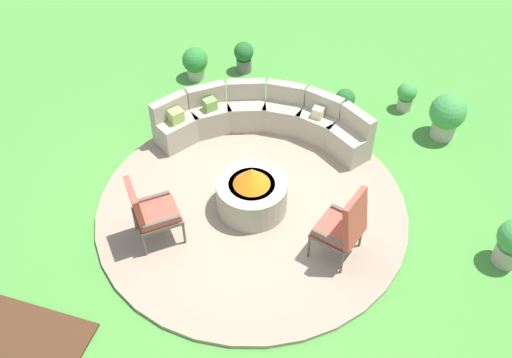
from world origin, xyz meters
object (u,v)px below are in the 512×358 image
curved_stone_bench (263,120)px  potted_plant_2 (244,56)px  potted_plant_4 (406,95)px  lounge_chair_front_left (149,211)px  potted_plant_3 (195,62)px  potted_plant_0 (344,104)px  potted_plant_5 (447,115)px  lounge_chair_front_right (344,225)px  fire_pit (252,193)px

curved_stone_bench → potted_plant_2: curved_stone_bench is taller
potted_plant_2 → potted_plant_4: bearing=-5.0°
potted_plant_2 → potted_plant_4: 3.06m
lounge_chair_front_left → potted_plant_3: (-0.90, 3.85, -0.28)m
lounge_chair_front_left → potted_plant_0: bearing=109.9°
potted_plant_3 → potted_plant_4: (3.83, 0.21, -0.04)m
potted_plant_0 → potted_plant_5: bearing=2.7°
potted_plant_5 → potted_plant_2: bearing=167.7°
lounge_chair_front_right → potted_plant_0: 3.00m
curved_stone_bench → potted_plant_5: 2.99m
curved_stone_bench → potted_plant_2: size_ratio=5.76×
curved_stone_bench → lounge_chair_front_right: 2.71m
curved_stone_bench → potted_plant_3: (-1.69, 1.29, -0.05)m
lounge_chair_front_right → potted_plant_0: size_ratio=1.87×
lounge_chair_front_left → potted_plant_0: size_ratio=1.75×
potted_plant_5 → fire_pit: bearing=-134.4°
curved_stone_bench → potted_plant_3: size_ratio=5.67×
fire_pit → potted_plant_3: (-2.02, 2.89, -0.03)m
potted_plant_3 → potted_plant_4: size_ratio=1.16×
potted_plant_2 → potted_plant_5: size_ratio=0.75×
lounge_chair_front_left → potted_plant_0: 3.96m
potted_plant_0 → potted_plant_4: 1.15m
potted_plant_3 → potted_plant_5: potted_plant_5 is taller
potted_plant_0 → potted_plant_2: bearing=156.8°
potted_plant_2 → curved_stone_bench: bearing=-62.7°
lounge_chair_front_right → potted_plant_2: 4.66m
lounge_chair_front_left → potted_plant_2: lounge_chair_front_left is taller
potted_plant_3 → fire_pit: bearing=-55.1°
potted_plant_0 → lounge_chair_front_left: bearing=-119.8°
potted_plant_0 → potted_plant_3: bearing=171.7°
lounge_chair_front_left → potted_plant_4: (2.93, 4.05, -0.32)m
potted_plant_0 → potted_plant_2: (-2.08, 0.89, -0.01)m
lounge_chair_front_right → potted_plant_0: (-0.56, 2.93, -0.30)m
lounge_chair_front_right → curved_stone_bench: bearing=56.2°
lounge_chair_front_right → potted_plant_4: bearing=9.7°
lounge_chair_front_right → potted_plant_2: (-2.64, 3.82, -0.31)m
fire_pit → lounge_chair_front_left: lounge_chair_front_left is taller
potted_plant_0 → potted_plant_4: bearing=32.9°
fire_pit → lounge_chair_front_right: lounge_chair_front_right is taller
curved_stone_bench → potted_plant_0: bearing=36.5°
lounge_chair_front_right → potted_plant_4: (0.41, 3.56, -0.35)m
curved_stone_bench → potted_plant_5: size_ratio=4.32×
lounge_chair_front_right → potted_plant_4: size_ratio=2.19×
fire_pit → potted_plant_2: (-1.24, 3.37, -0.03)m
potted_plant_3 → lounge_chair_front_left: bearing=-76.8°
potted_plant_3 → curved_stone_bench: bearing=-37.2°
lounge_chair_front_left → potted_plant_4: lounge_chair_front_left is taller
fire_pit → lounge_chair_front_left: 1.49m
curved_stone_bench → lounge_chair_front_left: size_ratio=3.21×
potted_plant_3 → lounge_chair_front_right: bearing=-44.4°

